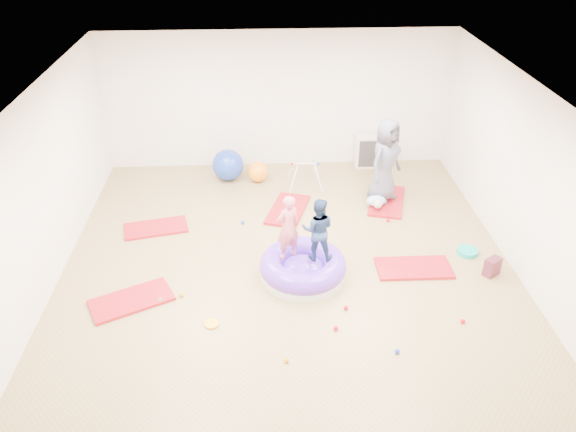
{
  "coord_description": "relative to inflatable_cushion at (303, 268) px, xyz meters",
  "views": [
    {
      "loc": [
        -0.38,
        -6.87,
        5.2
      ],
      "look_at": [
        0.0,
        0.3,
        0.9
      ],
      "focal_mm": 35.0,
      "sensor_mm": 36.0,
      "label": 1
    }
  ],
  "objects": [
    {
      "name": "cube_shelf",
      "position": [
        1.73,
        3.79,
        0.18
      ],
      "size": [
        0.68,
        0.33,
        0.68
      ],
      "color": "silver",
      "rests_on": "ground"
    },
    {
      "name": "child_pink",
      "position": [
        -0.23,
        0.06,
        0.74
      ],
      "size": [
        0.45,
        0.4,
        1.04
      ],
      "primitive_type": "imported",
      "rotation": [
        0.0,
        0.0,
        3.65
      ],
      "color": "#D3616B",
      "rests_on": "inflatable_cushion"
    },
    {
      "name": "gym_mat_rear_right",
      "position": [
        1.75,
        2.21,
        -0.14
      ],
      "size": [
        0.92,
        1.34,
        0.05
      ],
      "primitive_type": "cube",
      "rotation": [
        0.0,
        0.0,
        1.29
      ],
      "color": "#AE0734",
      "rests_on": "ground"
    },
    {
      "name": "gym_mat_right",
      "position": [
        1.74,
        0.09,
        -0.14
      ],
      "size": [
        1.16,
        0.59,
        0.05
      ],
      "primitive_type": "cube",
      "rotation": [
        0.0,
        0.0,
        -0.01
      ],
      "color": "#AE0734",
      "rests_on": "ground"
    },
    {
      "name": "infant",
      "position": [
        1.5,
        1.97,
        -0.0
      ],
      "size": [
        0.35,
        0.36,
        0.21
      ],
      "color": "#9CBDF4",
      "rests_on": "gym_mat_rear_right"
    },
    {
      "name": "inflatable_cushion",
      "position": [
        0.0,
        0.0,
        0.0
      ],
      "size": [
        1.32,
        1.32,
        0.41
      ],
      "rotation": [
        0.0,
        0.0,
        -0.31
      ],
      "color": "silver",
      "rests_on": "ground"
    },
    {
      "name": "gym_mat_front_left",
      "position": [
        -2.51,
        -0.47,
        -0.14
      ],
      "size": [
        1.28,
        1.02,
        0.05
      ],
      "primitive_type": "cube",
      "rotation": [
        0.0,
        0.0,
        0.46
      ],
      "color": "#AE0734",
      "rests_on": "ground"
    },
    {
      "name": "room",
      "position": [
        -0.21,
        0.0,
        1.24
      ],
      "size": [
        7.01,
        8.01,
        2.81
      ],
      "color": "#A2804F",
      "rests_on": "ground"
    },
    {
      "name": "ball_pit_balls",
      "position": [
        0.07,
        -0.41,
        -0.13
      ],
      "size": [
        4.26,
        3.41,
        0.06
      ],
      "color": "#1C39A6",
      "rests_on": "ground"
    },
    {
      "name": "backpack",
      "position": [
        2.89,
        -0.11,
        -0.02
      ],
      "size": [
        0.3,
        0.27,
        0.29
      ],
      "primitive_type": "cube",
      "rotation": [
        0.0,
        0.0,
        0.59
      ],
      "color": "maroon",
      "rests_on": "ground"
    },
    {
      "name": "infant_play_gym",
      "position": [
        0.26,
        2.91,
        0.18
      ],
      "size": [
        0.67,
        0.64,
        0.52
      ],
      "rotation": [
        0.0,
        0.0,
        0.17
      ],
      "color": "silver",
      "rests_on": "ground"
    },
    {
      "name": "yellow_toy",
      "position": [
        -1.32,
        -1.03,
        -0.15
      ],
      "size": [
        0.2,
        0.2,
        0.03
      ],
      "primitive_type": "cylinder",
      "color": "#F19E02",
      "rests_on": "ground"
    },
    {
      "name": "gym_mat_center_back",
      "position": [
        -0.13,
        1.99,
        -0.14
      ],
      "size": [
        0.91,
        1.29,
        0.05
      ],
      "primitive_type": "cube",
      "rotation": [
        0.0,
        0.0,
        1.26
      ],
      "color": "#AE0734",
      "rests_on": "ground"
    },
    {
      "name": "gym_mat_mid_left",
      "position": [
        -2.45,
        1.49,
        -0.14
      ],
      "size": [
        1.16,
        0.75,
        0.04
      ],
      "primitive_type": "cube",
      "rotation": [
        0.0,
        0.0,
        0.22
      ],
      "color": "#AE0734",
      "rests_on": "ground"
    },
    {
      "name": "adult_caregiver",
      "position": [
        1.66,
        2.28,
        0.67
      ],
      "size": [
        0.9,
        0.89,
        1.57
      ],
      "primitive_type": "imported",
      "rotation": [
        0.0,
        0.0,
        0.78
      ],
      "color": "#545261",
      "rests_on": "gym_mat_rear_right"
    },
    {
      "name": "exercise_ball_orange",
      "position": [
        -0.66,
        3.21,
        0.05
      ],
      "size": [
        0.42,
        0.42,
        0.42
      ],
      "primitive_type": "sphere",
      "color": "orange",
      "rests_on": "ground"
    },
    {
      "name": "balance_disc",
      "position": [
        2.71,
        0.46,
        -0.12
      ],
      "size": [
        0.33,
        0.33,
        0.07
      ],
      "primitive_type": "cylinder",
      "color": "#0CA897",
      "rests_on": "ground"
    },
    {
      "name": "exercise_ball_blue",
      "position": [
        -1.25,
        3.32,
        0.15
      ],
      "size": [
        0.63,
        0.63,
        0.63
      ],
      "primitive_type": "sphere",
      "color": "#1C39A6",
      "rests_on": "ground"
    },
    {
      "name": "child_navy",
      "position": [
        0.21,
        0.01,
        0.72
      ],
      "size": [
        0.54,
        0.45,
        1.0
      ],
      "primitive_type": "imported",
      "rotation": [
        0.0,
        0.0,
        2.99
      ],
      "color": "navy",
      "rests_on": "inflatable_cushion"
    }
  ]
}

